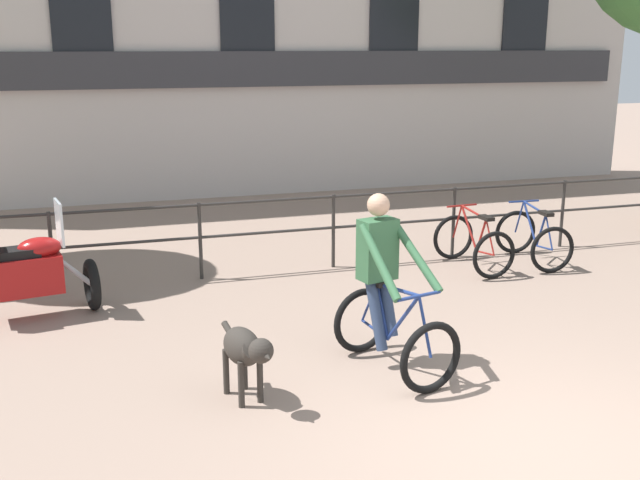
{
  "coord_description": "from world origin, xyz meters",
  "views": [
    {
      "loc": [
        -3.23,
        -4.5,
        3.06
      ],
      "look_at": [
        -0.93,
        2.86,
        1.05
      ],
      "focal_mm": 42.0,
      "sensor_mm": 36.0,
      "label": 1
    }
  ],
  "objects_px": {
    "dog": "(246,350)",
    "parked_bicycle_mid_left": "(533,239)",
    "parked_bicycle_near_lamp": "(473,244)",
    "parked_motorcycle": "(24,272)",
    "cyclist_with_bike": "(387,292)"
  },
  "relations": [
    {
      "from": "cyclist_with_bike",
      "to": "dog",
      "type": "relative_size",
      "value": 1.88
    },
    {
      "from": "dog",
      "to": "parked_bicycle_near_lamp",
      "type": "distance_m",
      "value": 4.95
    },
    {
      "from": "parked_bicycle_near_lamp",
      "to": "parked_motorcycle",
      "type": "bearing_deg",
      "value": -0.93
    },
    {
      "from": "dog",
      "to": "parked_motorcycle",
      "type": "distance_m",
      "value": 3.41
    },
    {
      "from": "parked_motorcycle",
      "to": "parked_bicycle_near_lamp",
      "type": "distance_m",
      "value": 5.89
    },
    {
      "from": "dog",
      "to": "parked_bicycle_near_lamp",
      "type": "relative_size",
      "value": 0.79
    },
    {
      "from": "parked_bicycle_near_lamp",
      "to": "parked_bicycle_mid_left",
      "type": "bearing_deg",
      "value": 176.26
    },
    {
      "from": "parked_motorcycle",
      "to": "parked_bicycle_mid_left",
      "type": "xyz_separation_m",
      "value": [
        6.85,
        0.29,
        -0.2
      ]
    },
    {
      "from": "dog",
      "to": "parked_bicycle_mid_left",
      "type": "distance_m",
      "value": 5.74
    },
    {
      "from": "dog",
      "to": "parked_bicycle_mid_left",
      "type": "xyz_separation_m",
      "value": [
        4.86,
        3.06,
        -0.13
      ]
    },
    {
      "from": "parked_bicycle_near_lamp",
      "to": "parked_bicycle_mid_left",
      "type": "relative_size",
      "value": 1.0
    },
    {
      "from": "dog",
      "to": "parked_bicycle_near_lamp",
      "type": "bearing_deg",
      "value": 23.96
    },
    {
      "from": "dog",
      "to": "parked_bicycle_mid_left",
      "type": "bearing_deg",
      "value": 17.96
    },
    {
      "from": "cyclist_with_bike",
      "to": "parked_bicycle_near_lamp",
      "type": "distance_m",
      "value": 3.67
    },
    {
      "from": "cyclist_with_bike",
      "to": "parked_bicycle_near_lamp",
      "type": "relative_size",
      "value": 1.48
    }
  ]
}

